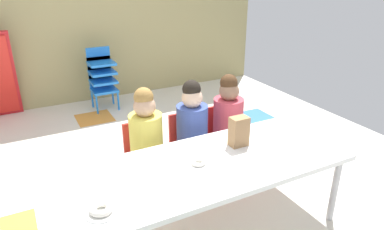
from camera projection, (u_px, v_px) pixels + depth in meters
name	position (u px, v px, depth m)	size (l,w,h in m)	color
ground_plane	(146.00, 195.00, 2.94)	(5.54, 5.09, 0.02)	silver
craft_table	(201.00, 170.00, 2.32)	(2.02, 0.77, 0.55)	white
seated_child_near_camera	(146.00, 133.00, 2.74)	(0.32, 0.31, 0.92)	red
seated_child_middle_seat	(192.00, 123.00, 2.91)	(0.32, 0.31, 0.92)	red
seated_child_far_right	(228.00, 115.00, 3.06)	(0.32, 0.31, 0.92)	red
kid_chair_blue_stack	(102.00, 75.00, 4.56)	(0.32, 0.30, 0.80)	blue
paper_bag_brown	(239.00, 131.00, 2.52)	(0.13, 0.09, 0.22)	#9E754C
paper_plate_near_edge	(102.00, 212.00, 1.85)	(0.18, 0.18, 0.01)	white
donut_powdered_on_plate	(101.00, 209.00, 1.84)	(0.13, 0.13, 0.04)	white
donut_powdered_loose	(198.00, 162.00, 2.31)	(0.10, 0.10, 0.03)	white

